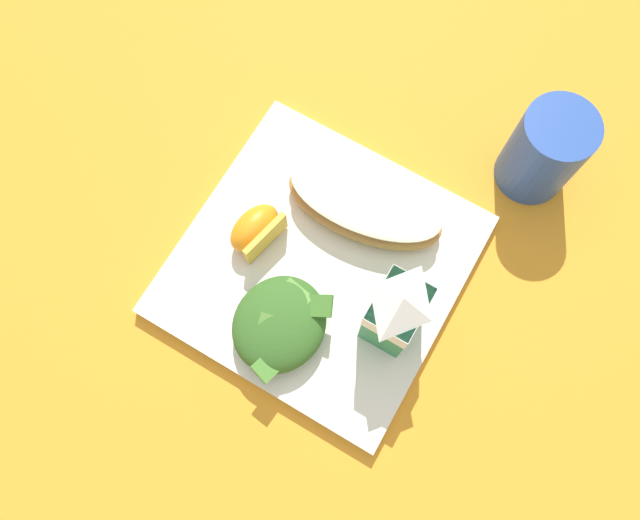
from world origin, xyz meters
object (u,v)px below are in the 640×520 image
object	(u,v)px
white_plate	(320,265)
orange_wedge_front	(256,229)
cheesy_pizza_bread	(365,204)
milk_carton	(397,311)
green_salad_pile	(281,325)
drinking_blue_cup	(545,152)

from	to	relation	value
white_plate	orange_wedge_front	bearing A→B (deg)	-84.28
cheesy_pizza_bread	milk_carton	xyz separation A→B (m)	(0.09, 0.08, 0.04)
cheesy_pizza_bread	milk_carton	bearing A→B (deg)	41.23
green_salad_pile	drinking_blue_cup	world-z (taller)	drinking_blue_cup
cheesy_pizza_bread	green_salad_pile	xyz separation A→B (m)	(0.15, -0.01, 0.00)
green_salad_pile	drinking_blue_cup	distance (m)	0.32
milk_carton	drinking_blue_cup	size ratio (longest dim) A/B	1.02
cheesy_pizza_bread	white_plate	bearing A→B (deg)	-8.48
milk_carton	orange_wedge_front	size ratio (longest dim) A/B	1.66
white_plate	orange_wedge_front	world-z (taller)	orange_wedge_front
white_plate	green_salad_pile	bearing A→B (deg)	1.47
orange_wedge_front	drinking_blue_cup	size ratio (longest dim) A/B	0.62
cheesy_pizza_bread	milk_carton	size ratio (longest dim) A/B	1.62
white_plate	cheesy_pizza_bread	world-z (taller)	cheesy_pizza_bread
green_salad_pile	white_plate	bearing A→B (deg)	-178.53
white_plate	orange_wedge_front	size ratio (longest dim) A/B	4.22
drinking_blue_cup	milk_carton	bearing A→B (deg)	-12.96
cheesy_pizza_bread	drinking_blue_cup	distance (m)	0.19
white_plate	cheesy_pizza_bread	bearing A→B (deg)	171.52
green_salad_pile	milk_carton	distance (m)	0.12
white_plate	milk_carton	xyz separation A→B (m)	(0.02, 0.09, 0.07)
green_salad_pile	cheesy_pizza_bread	bearing A→B (deg)	176.64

